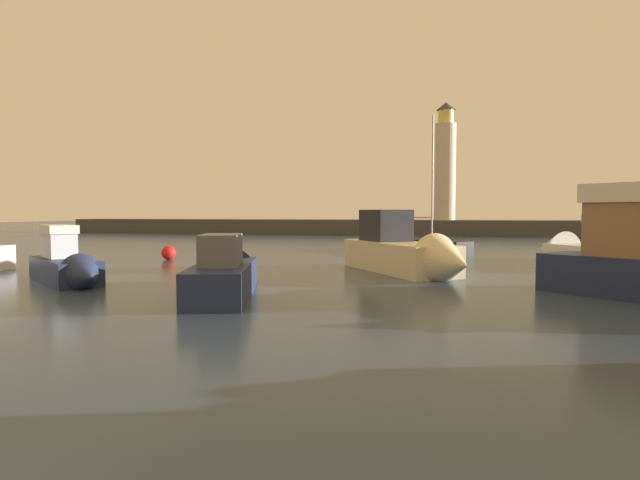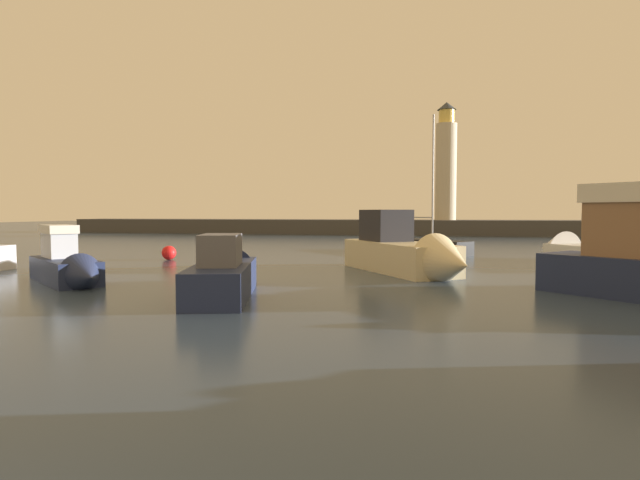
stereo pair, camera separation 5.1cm
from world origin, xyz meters
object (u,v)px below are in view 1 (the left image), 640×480
at_px(mooring_buoy, 169,253).
at_px(motorboat_2, 226,274).
at_px(motorboat_0, 586,248).
at_px(motorboat_6, 69,266).
at_px(sailboat_moored, 424,245).
at_px(motorboat_5, 409,253).
at_px(lighthouse, 445,165).

bearing_deg(mooring_buoy, motorboat_2, -53.53).
bearing_deg(motorboat_2, mooring_buoy, 126.47).
bearing_deg(motorboat_0, motorboat_2, -137.55).
bearing_deg(mooring_buoy, motorboat_6, -83.39).
bearing_deg(motorboat_2, motorboat_0, 42.45).
bearing_deg(mooring_buoy, sailboat_moored, 30.40).
height_order(motorboat_0, motorboat_5, motorboat_5).
relative_size(motorboat_0, motorboat_2, 1.16).
bearing_deg(motorboat_5, motorboat_2, -130.00).
bearing_deg(motorboat_0, motorboat_6, -149.60).
height_order(motorboat_5, sailboat_moored, sailboat_moored).
bearing_deg(motorboat_2, motorboat_5, 50.00).
xyz_separation_m(motorboat_2, sailboat_moored, (6.61, 19.84, -0.18)).
height_order(motorboat_2, sailboat_moored, sailboat_moored).
xyz_separation_m(motorboat_2, motorboat_5, (6.05, 7.21, 0.25)).
relative_size(lighthouse, motorboat_0, 1.76).
bearing_deg(lighthouse, motorboat_2, -100.29).
xyz_separation_m(motorboat_5, motorboat_6, (-13.10, -6.25, -0.24)).
relative_size(motorboat_5, mooring_buoy, 10.29).
distance_m(lighthouse, motorboat_6, 50.87).
relative_size(motorboat_2, mooring_buoy, 8.36).
distance_m(motorboat_6, mooring_buoy, 10.24).
height_order(lighthouse, mooring_buoy, lighthouse).
height_order(motorboat_0, mooring_buoy, motorboat_0).
distance_m(motorboat_5, motorboat_6, 14.51).
xyz_separation_m(lighthouse, motorboat_6, (-15.88, -47.67, -7.97)).
relative_size(motorboat_6, sailboat_moored, 0.61).
relative_size(motorboat_2, motorboat_6, 1.23).
bearing_deg(motorboat_6, motorboat_0, 30.40).
relative_size(motorboat_5, sailboat_moored, 0.92).
distance_m(motorboat_5, sailboat_moored, 12.65).
relative_size(lighthouse, motorboat_5, 1.66).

